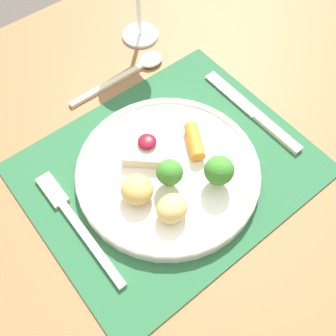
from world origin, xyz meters
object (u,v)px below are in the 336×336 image
Objects in this scene: knife at (258,116)px; fork at (74,219)px; spoon at (138,67)px; dinner_plate at (168,171)px.

fork is at bearing 174.90° from knife.
knife is 0.24m from spoon.
fork is (-0.15, 0.03, -0.01)m from dinner_plate.
dinner_plate is 0.19m from knife.
dinner_plate is at bearing 179.11° from knife.
dinner_plate reaches higher than spoon.
fork is 0.34m from knife.
fork is at bearing 169.55° from dinner_plate.
knife is at bearing -4.94° from fork.
dinner_plate is at bearing -10.12° from fork.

